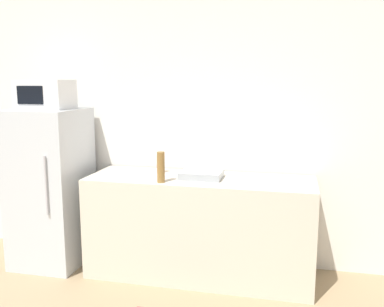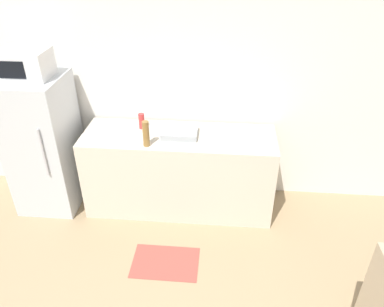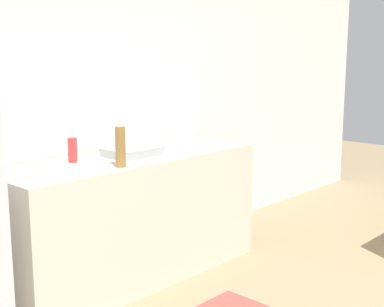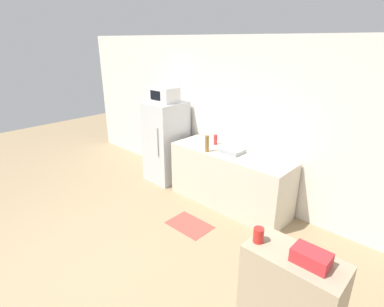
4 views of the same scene
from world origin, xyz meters
TOP-DOWN VIEW (x-y plane):
  - wall_back at (0.00, 2.93)m, footprint 8.00×0.06m
  - refrigerator at (-1.30, 2.51)m, footprint 0.62×0.69m
  - microwave at (-1.30, 2.51)m, footprint 0.46×0.35m
  - counter at (0.15, 2.54)m, footprint 2.00×0.65m
  - sink_basin at (0.17, 2.55)m, footprint 0.36×0.28m
  - bottle_tall at (-0.13, 2.31)m, footprint 0.07×0.07m
  - bottle_short at (-0.25, 2.67)m, footprint 0.06×0.06m
  - kitchen_rug at (0.12, 1.66)m, footprint 0.63×0.42m

SIDE VIEW (x-z plane):
  - kitchen_rug at x=0.12m, z-range 0.00..0.01m
  - counter at x=0.15m, z-range 0.00..0.90m
  - refrigerator at x=-1.30m, z-range 0.00..1.49m
  - sink_basin at x=0.17m, z-range 0.90..0.96m
  - bottle_short at x=-0.25m, z-range 0.90..1.07m
  - bottle_tall at x=-0.13m, z-range 0.90..1.16m
  - wall_back at x=0.00m, z-range 0.00..2.60m
  - microwave at x=-1.30m, z-range 1.49..1.76m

